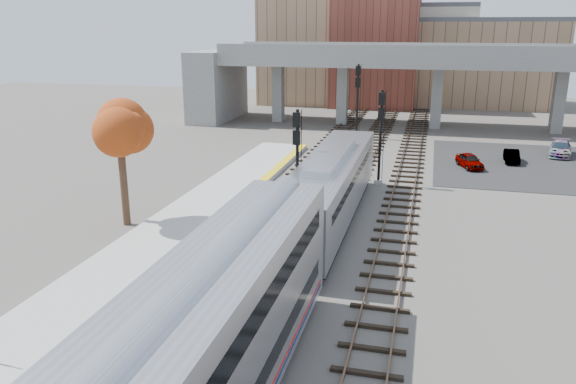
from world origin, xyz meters
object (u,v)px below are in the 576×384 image
at_px(locomotive, 331,186).
at_px(signal_mast_near, 297,167).
at_px(tree, 119,123).
at_px(car_b, 512,156).
at_px(car_c, 560,149).
at_px(signal_mast_mid, 380,139).
at_px(car_a, 470,161).
at_px(signal_mast_far, 357,101).

xyz_separation_m(locomotive, signal_mast_near, (-2.10, 0.17, 1.02)).
relative_size(tree, car_b, 2.50).
bearing_deg(car_c, car_b, -127.92).
height_order(tree, car_b, tree).
xyz_separation_m(signal_mast_mid, car_c, (15.16, 13.71, -2.78)).
height_order(locomotive, car_b, locomotive).
relative_size(signal_mast_near, car_a, 1.93).
height_order(locomotive, signal_mast_near, signal_mast_near).
bearing_deg(car_b, locomotive, -122.04).
bearing_deg(tree, signal_mast_near, 20.31).
bearing_deg(car_a, signal_mast_near, -143.87).
distance_m(locomotive, signal_mast_far, 27.39).
relative_size(signal_mast_mid, car_a, 2.01).
relative_size(signal_mast_near, car_c, 1.48).
bearing_deg(car_b, signal_mast_near, -126.47).
relative_size(car_a, car_b, 1.06).
xyz_separation_m(locomotive, signal_mast_far, (-2.10, 27.26, 1.65)).
relative_size(signal_mast_mid, car_c, 1.54).
xyz_separation_m(signal_mast_far, tree, (-9.63, -30.65, 2.22)).
height_order(locomotive, car_c, locomotive).
bearing_deg(car_c, signal_mast_mid, -126.15).
bearing_deg(car_b, car_a, -140.51).
bearing_deg(car_a, car_b, 18.77).
xyz_separation_m(locomotive, tree, (-11.73, -3.39, 3.87)).
height_order(car_b, car_c, car_c).
bearing_deg(locomotive, signal_mast_mid, 77.91).
bearing_deg(car_c, signal_mast_far, 179.39).
xyz_separation_m(signal_mast_mid, car_a, (6.91, 6.92, -2.85)).
bearing_deg(locomotive, tree, -163.86).
distance_m(signal_mast_mid, car_a, 10.18).
height_order(car_a, car_c, car_c).
height_order(locomotive, signal_mast_far, signal_mast_far).
relative_size(signal_mast_near, signal_mast_far, 0.88).
distance_m(locomotive, tree, 12.81).
xyz_separation_m(signal_mast_far, car_c, (19.26, -4.21, -3.22)).
bearing_deg(signal_mast_near, locomotive, -4.60).
bearing_deg(tree, signal_mast_mid, 42.84).
relative_size(signal_mast_far, car_b, 2.32).
relative_size(locomotive, car_b, 5.76).
xyz_separation_m(signal_mast_mid, car_b, (10.55, 9.79, -2.90)).
relative_size(locomotive, signal_mast_far, 2.48).
bearing_deg(signal_mast_far, tree, -107.44).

